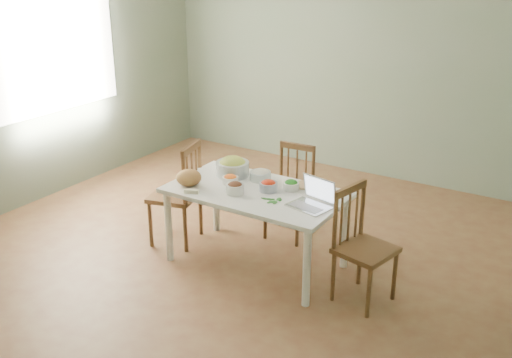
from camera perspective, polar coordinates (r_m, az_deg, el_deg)
The scene contains 19 objects.
floor at distance 5.31m, azimuth -1.61°, elevation -7.11°, with size 5.00×5.00×0.00m, color brown.
wall_back at distance 6.99m, azimuth 9.93°, elevation 11.32°, with size 5.00×0.00×2.70m, color gray.
wall_left at distance 6.52m, azimuth -20.64°, elevation 9.58°, with size 0.00×5.00×2.70m, color gray.
window_left at distance 6.66m, azimuth -18.66°, elevation 11.37°, with size 0.04×1.60×1.20m, color white.
dining_table at distance 4.99m, azimuth 0.00°, elevation -4.69°, with size 1.44×0.81×0.68m, color white, non-canonical shape.
chair_far at distance 5.44m, azimuth 3.18°, elevation -1.38°, with size 0.38×0.36×0.86m, color #503119, non-canonical shape.
chair_left at distance 5.38m, azimuth -7.84°, elevation -1.33°, with size 0.42×0.40×0.95m, color #503119, non-canonical shape.
chair_right at distance 4.51m, azimuth 10.56°, elevation -6.51°, with size 0.40×0.38×0.90m, color #503119, non-canonical shape.
bread_boule at distance 4.96m, azimuth -6.49°, elevation 0.13°, with size 0.21×0.21×0.14m, color #AF6F37.
butter_stick at distance 4.82m, azimuth -6.24°, elevation -1.20°, with size 0.12×0.03×0.03m, color #EFE9C2.
bowl_squash at distance 5.15m, azimuth -2.28°, elevation 1.23°, with size 0.29×0.29×0.17m, color gold, non-canonical shape.
bowl_carrot at distance 4.98m, azimuth -2.50°, elevation -0.02°, with size 0.14×0.14×0.08m, color #E65800, non-canonical shape.
bowl_onion at distance 5.05m, azimuth 0.42°, elevation 0.42°, with size 0.18×0.18×0.10m, color silver, non-canonical shape.
bowl_mushroom at distance 4.78m, azimuth -2.03°, elevation -0.86°, with size 0.15×0.15×0.10m, color #45180C, non-canonical shape.
bowl_redpep at distance 4.83m, azimuth 1.20°, elevation -0.63°, with size 0.15×0.15×0.09m, color red, non-canonical shape.
bowl_broccoli at distance 4.86m, azimuth 3.40°, elevation -0.56°, with size 0.13×0.13×0.08m, color #0A550E, non-canonical shape.
flatbread at distance 4.95m, azimuth 4.83°, elevation -0.58°, with size 0.19×0.19×0.02m, color tan.
basil_bunch at distance 4.66m, azimuth 1.41°, elevation -1.93°, with size 0.19×0.19×0.02m, color #1A4B16, non-canonical shape.
laptop at distance 4.51m, azimuth 5.14°, elevation -1.48°, with size 0.31×0.26×0.22m, color silver, non-canonical shape.
Camera 1 is at (2.61, -3.87, 2.53)m, focal length 41.50 mm.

